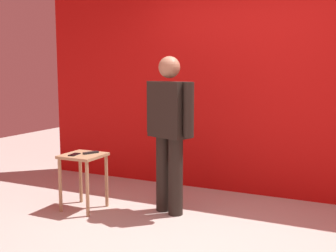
% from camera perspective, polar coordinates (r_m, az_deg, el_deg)
% --- Properties ---
extents(ground_plane, '(12.00, 12.00, 0.00)m').
position_cam_1_polar(ground_plane, '(3.73, 4.49, -15.69)').
color(ground_plane, '#B7B2A8').
extents(back_wall_red, '(5.67, 0.12, 2.61)m').
position_cam_1_polar(back_wall_red, '(4.99, 11.34, 5.55)').
color(back_wall_red, red).
rests_on(back_wall_red, ground_plane).
extents(standing_person, '(0.63, 0.35, 1.62)m').
position_cam_1_polar(standing_person, '(4.21, 0.19, -0.09)').
color(standing_person, black).
rests_on(standing_person, ground_plane).
extents(side_table, '(0.41, 0.41, 0.60)m').
position_cam_1_polar(side_table, '(4.48, -11.66, -5.44)').
color(side_table, tan).
rests_on(side_table, ground_plane).
extents(cell_phone, '(0.09, 0.15, 0.01)m').
position_cam_1_polar(cell_phone, '(4.43, -12.85, -3.87)').
color(cell_phone, black).
rests_on(cell_phone, side_table).
extents(tv_remote, '(0.11, 0.17, 0.02)m').
position_cam_1_polar(tv_remote, '(4.47, -10.65, -3.65)').
color(tv_remote, black).
rests_on(tv_remote, side_table).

